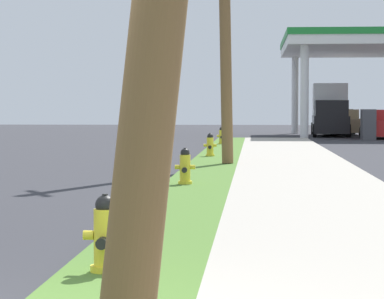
{
  "coord_description": "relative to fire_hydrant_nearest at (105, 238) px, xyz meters",
  "views": [
    {
      "loc": [
        1.87,
        -6.02,
        1.68
      ],
      "look_at": [
        0.35,
        15.38,
        0.66
      ],
      "focal_mm": 82.25,
      "sensor_mm": 36.0,
      "label": 1
    }
  ],
  "objects": [
    {
      "name": "fire_hydrant_third",
      "position": [
        -0.01,
        20.07,
        0.0
      ],
      "size": [
        0.42,
        0.37,
        0.74
      ],
      "color": "yellow",
      "rests_on": "grass_verge"
    },
    {
      "name": "fire_hydrant_fourth",
      "position": [
        0.01,
        29.58,
        0.0
      ],
      "size": [
        0.42,
        0.37,
        0.74
      ],
      "color": "yellow",
      "rests_on": "grass_verge"
    },
    {
      "name": "car_tan_by_near_pump",
      "position": [
        6.99,
        47.26,
        0.28
      ],
      "size": [
        2.01,
        4.53,
        1.57
      ],
      "color": "tan",
      "rests_on": "ground"
    },
    {
      "name": "fire_hydrant_nearest",
      "position": [
        0.0,
        0.0,
        0.0
      ],
      "size": [
        0.42,
        0.38,
        0.74
      ],
      "color": "yellow",
      "rests_on": "grass_verge"
    },
    {
      "name": "truck_black_at_forecourt",
      "position": [
        5.91,
        44.53,
        1.04
      ],
      "size": [
        2.4,
        6.49,
        3.11
      ],
      "color": "black",
      "rests_on": "ground"
    },
    {
      "name": "fire_hydrant_second",
      "position": [
        0.0,
        9.66,
        0.0
      ],
      "size": [
        0.42,
        0.38,
        0.74
      ],
      "color": "yellow",
      "rests_on": "grass_verge"
    },
    {
      "name": "car_red_by_far_pump",
      "position": [
        8.28,
        40.26,
        0.28
      ],
      "size": [
        2.09,
        4.57,
        1.57
      ],
      "color": "red",
      "rests_on": "ground"
    }
  ]
}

